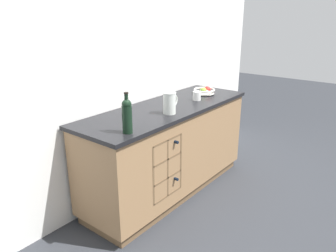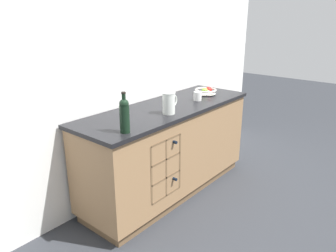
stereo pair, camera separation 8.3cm
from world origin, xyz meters
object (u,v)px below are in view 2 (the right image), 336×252
white_pitcher (169,103)px  standing_wine_bottle (124,115)px  ceramic_mug (198,96)px  fruit_bowl (206,91)px

white_pitcher → standing_wine_bottle: 0.59m
ceramic_mug → standing_wine_bottle: bearing=-173.7°
fruit_bowl → ceramic_mug: 0.28m
white_pitcher → standing_wine_bottle: bearing=-174.7°
fruit_bowl → ceramic_mug: size_ratio=1.96×
fruit_bowl → ceramic_mug: ceramic_mug is taller
white_pitcher → standing_wine_bottle: standing_wine_bottle is taller
white_pitcher → ceramic_mug: white_pitcher is taller
fruit_bowl → standing_wine_bottle: (-1.40, -0.20, 0.10)m
white_pitcher → ceramic_mug: 0.56m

